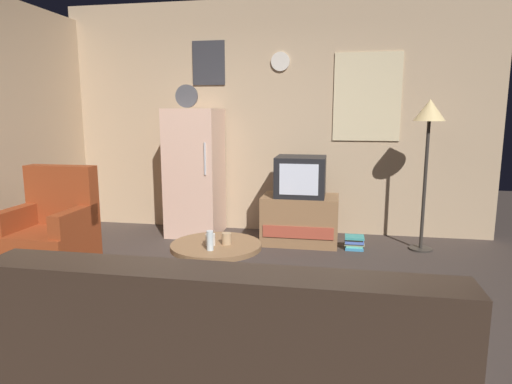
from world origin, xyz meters
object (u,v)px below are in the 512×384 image
Objects in this scene: fridge at (195,172)px; armchair at (52,235)px; standing_lamp at (429,122)px; wine_glass at (210,241)px; crt_tv at (301,176)px; coffee_table at (217,270)px; mug_ceramic_tan at (227,239)px; mug_ceramic_white at (210,240)px; tv_stand at (300,219)px; book_stack at (354,243)px.

armchair is (-0.92, -1.46, -0.42)m from fridge.
fridge is 1.77m from armchair.
standing_lamp is 2.67m from wine_glass.
crt_tv reaches higher than wine_glass.
mug_ceramic_tan reaches higher than coffee_table.
mug_ceramic_white is at bearing -12.22° from armchair.
mug_ceramic_tan is (-1.75, -1.57, -0.88)m from standing_lamp.
wine_glass is (0.00, -0.17, 0.29)m from coffee_table.
fridge reaches higher than armchair.
fridge is 1.11× the size of standing_lamp.
fridge reaches higher than tv_stand.
tv_stand is 1.56× the size of crt_tv.
fridge is 2.46× the size of coffee_table.
coffee_table is at bearing 55.69° from mug_ceramic_white.
mug_ceramic_white is (-0.56, -1.65, -0.28)m from crt_tv.
mug_ceramic_white is at bearing -108.86° from crt_tv.
standing_lamp is at bearing 41.95° from mug_ceramic_tan.
coffee_table is 1.85m from book_stack.
crt_tv is 1.44m from standing_lamp.
armchair is at bearing -157.65° from book_stack.
wine_glass is (0.75, -1.94, -0.25)m from fridge.
book_stack is (1.88, -0.31, -0.68)m from fridge.
crt_tv is 0.75× the size of coffee_table.
book_stack is (2.80, 1.15, -0.26)m from armchair.
wine_glass is at bearing -124.70° from book_stack.
crt_tv is 0.34× the size of standing_lamp.
mug_ceramic_white is (-0.03, -0.05, 0.26)m from coffee_table.
standing_lamp is 3.86m from armchair.
wine_glass is 0.13m from mug_ceramic_white.
wine_glass is (-0.53, -1.77, 0.24)m from tv_stand.
mug_ceramic_tan is (0.08, 0.17, -0.03)m from wine_glass.
crt_tv is at bearing 73.42° from wine_glass.
standing_lamp is (1.30, -0.03, 0.60)m from crt_tv.
crt_tv reaches higher than mug_ceramic_white.
tv_stand is 1.75m from mug_ceramic_white.
tv_stand is at bearing 73.40° from wine_glass.
coffee_table is at bearing -108.34° from crt_tv.
mug_ceramic_white is 1.94m from book_stack.
book_stack is (0.60, -0.14, -0.20)m from tv_stand.
fridge is at bearing 170.69° from book_stack.
wine_glass is at bearing -115.75° from mug_ceramic_tan.
tv_stand is at bearing 30.49° from armchair.
armchair is (-1.67, 0.31, 0.12)m from coffee_table.
fridge is 1.38m from tv_stand.
crt_tv is 3.60× the size of wine_glass.
armchair is (-2.20, -1.29, -0.42)m from crt_tv.
standing_lamp reaches higher than wine_glass.
coffee_table is at bearing -67.10° from fridge.
wine_glass is 1.74m from armchair.
mug_ceramic_tan is 1.78m from armchair.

